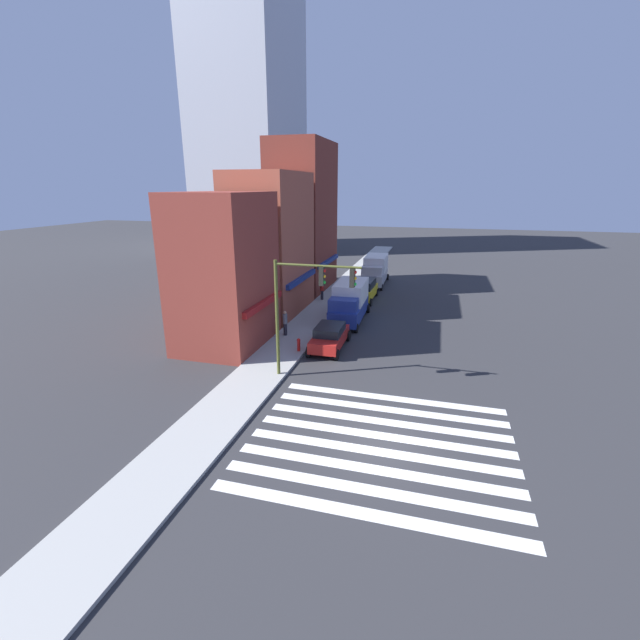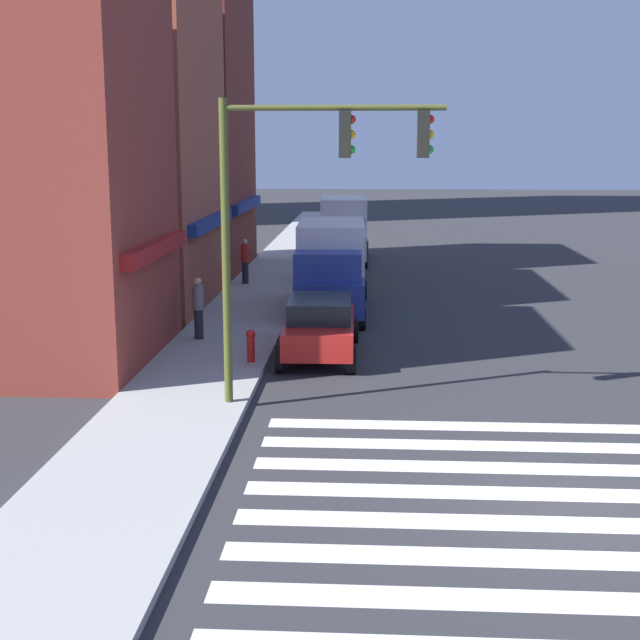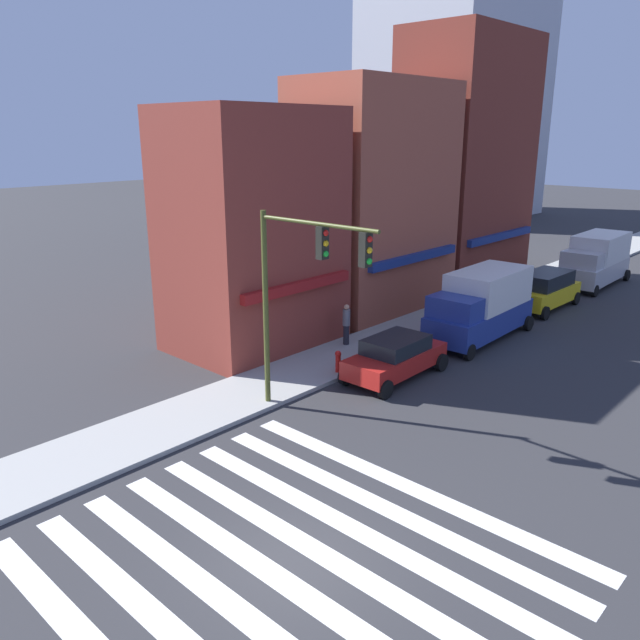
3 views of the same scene
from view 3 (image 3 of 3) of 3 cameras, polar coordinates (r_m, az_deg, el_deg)
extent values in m
plane|color=#2D2D30|center=(14.42, -2.30, -21.25)|extent=(200.00, 200.00, 0.00)
cube|color=#9E9E99|center=(19.60, -18.28, -10.81)|extent=(120.00, 3.00, 0.15)
cube|color=silver|center=(13.03, -12.59, -26.68)|extent=(0.58, 10.80, 0.01)
cube|color=silver|center=(13.52, -8.11, -24.46)|extent=(0.58, 10.80, 0.01)
cube|color=silver|center=(14.10, -4.12, -22.29)|extent=(0.58, 10.80, 0.01)
cube|color=silver|center=(14.75, -0.57, -20.22)|extent=(0.58, 10.80, 0.01)
cube|color=silver|center=(15.46, 2.58, -18.27)|extent=(0.58, 10.80, 0.01)
cube|color=silver|center=(16.22, 5.38, -16.46)|extent=(0.58, 10.80, 0.01)
cube|color=silver|center=(17.04, 7.88, -14.78)|extent=(0.58, 10.80, 0.01)
cube|color=maroon|center=(26.27, -6.18, 8.11)|extent=(6.81, 5.00, 9.88)
cube|color=maroon|center=(24.74, -1.98, 3.07)|extent=(5.79, 0.30, 0.40)
cube|color=#9E4C38|center=(32.01, 4.90, 10.99)|extent=(8.21, 5.00, 11.31)
cube|color=navy|center=(30.86, 8.67, 5.66)|extent=(6.98, 0.30, 0.40)
cube|color=maroon|center=(39.22, 13.19, 13.96)|extent=(8.53, 5.00, 14.39)
cube|color=navy|center=(38.39, 16.21, 7.37)|extent=(7.25, 0.30, 0.40)
cylinder|color=#474C1E|center=(20.30, -4.98, 0.74)|extent=(0.18, 0.18, 6.56)
cylinder|color=#474C1E|center=(18.07, -0.32, 8.80)|extent=(0.12, 4.53, 0.12)
cube|color=black|center=(18.00, 0.22, 7.08)|extent=(0.32, 0.24, 0.95)
sphere|color=red|center=(17.87, 0.53, 7.96)|extent=(0.18, 0.18, 0.18)
sphere|color=#EAAD14|center=(17.91, 0.52, 7.01)|extent=(0.18, 0.18, 0.18)
sphere|color=green|center=(17.97, 0.52, 6.07)|extent=(0.18, 0.18, 0.18)
cube|color=black|center=(16.98, 4.18, 6.44)|extent=(0.32, 0.24, 0.95)
sphere|color=red|center=(16.85, 4.55, 7.37)|extent=(0.18, 0.18, 0.18)
sphere|color=#EAAD14|center=(16.91, 4.53, 6.37)|extent=(0.18, 0.18, 0.18)
sphere|color=green|center=(16.96, 4.50, 5.37)|extent=(0.18, 0.18, 0.18)
cube|color=#B21E19|center=(23.54, 6.90, -3.67)|extent=(4.43, 1.88, 0.70)
cube|color=black|center=(23.32, 6.95, -2.23)|extent=(2.45, 1.70, 0.55)
cylinder|color=black|center=(22.86, 2.38, -5.13)|extent=(0.68, 0.22, 0.68)
cylinder|color=black|center=(21.83, 5.99, -6.31)|extent=(0.68, 0.22, 0.68)
cylinder|color=black|center=(25.52, 7.62, -2.88)|extent=(0.68, 0.22, 0.68)
cylinder|color=black|center=(24.60, 11.04, -3.81)|extent=(0.68, 0.22, 0.68)
cube|color=navy|center=(28.55, 14.36, 0.04)|extent=(6.26, 2.36, 1.10)
cube|color=silver|center=(28.74, 15.15, 2.88)|extent=(4.40, 2.31, 1.60)
cube|color=navy|center=(26.61, 12.44, 1.19)|extent=(1.79, 2.14, 0.90)
cylinder|color=black|center=(27.02, 9.47, -1.83)|extent=(0.68, 0.22, 0.68)
cylinder|color=black|center=(25.96, 13.51, -2.86)|extent=(0.68, 0.22, 0.68)
cylinder|color=black|center=(31.48, 14.91, 0.52)|extent=(0.68, 0.22, 0.68)
cylinder|color=black|center=(30.58, 18.53, -0.28)|extent=(0.68, 0.22, 0.68)
cube|color=yellow|center=(34.52, 19.80, 2.23)|extent=(4.74, 2.00, 0.85)
cube|color=black|center=(34.34, 19.93, 3.52)|extent=(3.33, 1.82, 0.75)
cylinder|color=black|center=(33.27, 16.90, 1.22)|extent=(0.68, 0.22, 0.68)
cylinder|color=black|center=(32.54, 19.88, 0.59)|extent=(0.68, 0.22, 0.68)
cylinder|color=black|center=(36.72, 19.60, 2.40)|extent=(0.68, 0.22, 0.68)
cylinder|color=black|center=(36.05, 22.35, 1.85)|extent=(0.68, 0.22, 0.68)
cube|color=#B7B7BC|center=(40.87, 23.75, 4.13)|extent=(6.25, 2.35, 1.10)
cube|color=silver|center=(41.20, 24.27, 6.09)|extent=(4.39, 2.30, 1.60)
cube|color=#B7B7BC|center=(38.84, 22.93, 5.14)|extent=(1.79, 2.13, 0.90)
cylinder|color=black|center=(38.88, 20.79, 3.04)|extent=(0.68, 0.22, 0.68)
cylinder|color=black|center=(38.15, 23.83, 2.45)|extent=(0.68, 0.22, 0.68)
cylinder|color=black|center=(43.82, 23.52, 4.20)|extent=(0.68, 0.22, 0.68)
cylinder|color=black|center=(43.17, 26.25, 3.69)|extent=(0.68, 0.22, 0.68)
cylinder|color=#23232D|center=(26.63, 2.41, -1.36)|extent=(0.26, 0.26, 0.85)
cylinder|color=slate|center=(26.40, 2.43, 0.24)|extent=(0.32, 0.32, 0.70)
sphere|color=tan|center=(26.27, 2.44, 1.20)|extent=(0.22, 0.22, 0.22)
cylinder|color=#23232D|center=(34.88, 13.35, 2.60)|extent=(0.26, 0.26, 0.85)
cylinder|color=red|center=(34.70, 13.43, 3.84)|extent=(0.32, 0.32, 0.70)
sphere|color=tan|center=(34.60, 13.48, 4.58)|extent=(0.22, 0.22, 0.22)
cylinder|color=red|center=(23.63, 1.66, -4.02)|extent=(0.20, 0.20, 0.65)
sphere|color=red|center=(23.49, 1.67, -3.11)|extent=(0.24, 0.24, 0.24)
camera|label=1|loc=(9.98, -98.59, 5.16)|focal=24.00mm
camera|label=2|loc=(13.08, -69.20, -8.80)|focal=50.00mm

